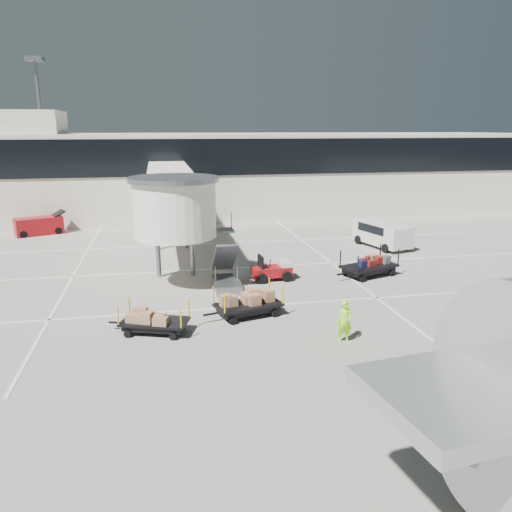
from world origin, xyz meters
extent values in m
plane|color=#A59F94|center=(0.00, 0.00, 0.00)|extent=(140.00, 140.00, 0.00)
cube|color=silver|center=(0.00, 2.00, 0.01)|extent=(40.00, 0.15, 0.02)
cube|color=silver|center=(0.00, 9.00, 0.01)|extent=(40.00, 0.15, 0.02)
cube|color=silver|center=(0.00, 16.00, 0.01)|extent=(40.00, 0.15, 0.02)
cube|color=silver|center=(6.00, 10.00, 0.01)|extent=(0.15, 30.00, 0.02)
cube|color=silver|center=(-10.00, 10.00, 0.01)|extent=(0.15, 30.00, 0.02)
cube|color=beige|center=(0.00, 30.00, 4.00)|extent=(64.00, 12.00, 8.00)
cube|color=black|center=(0.00, 23.95, 6.00)|extent=(64.00, 0.12, 3.20)
cube|color=beige|center=(-18.00, 28.00, 9.00)|extent=(10.00, 6.00, 2.00)
cylinder|color=slate|center=(-16.00, 34.00, 7.50)|extent=(0.36, 0.36, 15.00)
cube|color=slate|center=(-16.00, 34.00, 15.00)|extent=(1.60, 1.60, 0.40)
cube|color=white|center=(-4.00, 15.00, 4.30)|extent=(3.00, 18.00, 2.80)
cylinder|color=white|center=(-4.00, 6.00, 4.30)|extent=(4.40, 4.40, 3.00)
cylinder|color=slate|center=(-4.00, 6.00, 5.90)|extent=(4.80, 4.80, 0.25)
cylinder|color=slate|center=(-5.00, 8.00, 1.45)|extent=(0.28, 0.28, 2.90)
cylinder|color=slate|center=(-3.00, 8.00, 1.45)|extent=(0.28, 0.28, 2.90)
cylinder|color=slate|center=(-5.00, 15.00, 1.45)|extent=(0.28, 0.28, 2.90)
cylinder|color=slate|center=(-3.00, 15.00, 1.45)|extent=(0.28, 0.28, 2.90)
cylinder|color=slate|center=(-5.00, 22.00, 1.45)|extent=(0.28, 0.28, 2.90)
cylinder|color=slate|center=(-3.00, 22.00, 1.45)|extent=(0.28, 0.28, 2.90)
cube|color=slate|center=(-1.40, 5.00, 0.25)|extent=(1.40, 2.60, 0.50)
cube|color=slate|center=(-1.40, 5.60, 1.60)|extent=(1.20, 2.60, 2.06)
cube|color=slate|center=(-1.40, 7.00, 2.85)|extent=(1.40, 1.20, 0.12)
cube|color=maroon|center=(1.37, 6.15, 0.51)|extent=(2.31, 1.24, 0.56)
cube|color=silver|center=(2.20, 6.22, 0.88)|extent=(0.73, 1.07, 0.33)
cube|color=black|center=(0.72, 6.10, 1.07)|extent=(0.19, 0.94, 0.84)
cylinder|color=black|center=(0.68, 5.49, 0.30)|extent=(0.61, 0.28, 0.60)
cylinder|color=black|center=(0.58, 6.70, 0.30)|extent=(0.61, 0.28, 0.60)
cylinder|color=black|center=(2.16, 5.61, 0.30)|extent=(0.61, 0.28, 0.60)
cylinder|color=black|center=(2.06, 6.82, 0.30)|extent=(0.61, 0.28, 0.60)
cube|color=black|center=(7.19, 5.79, 0.61)|extent=(3.68, 2.68, 0.13)
cube|color=black|center=(7.19, 5.79, 0.41)|extent=(3.28, 2.33, 0.28)
cube|color=black|center=(5.27, 5.10, 0.44)|extent=(0.76, 0.34, 0.09)
cylinder|color=black|center=(6.36, 4.70, 0.19)|extent=(0.41, 0.27, 0.38)
cylinder|color=black|center=(5.85, 6.10, 0.19)|extent=(0.41, 0.27, 0.38)
cylinder|color=black|center=(8.54, 5.48, 0.19)|extent=(0.41, 0.27, 0.38)
cylinder|color=black|center=(8.03, 6.88, 0.19)|extent=(0.41, 0.27, 0.38)
cylinder|color=black|center=(5.95, 4.55, 1.10)|extent=(0.08, 0.08, 0.99)
cylinder|color=black|center=(5.45, 5.95, 1.10)|extent=(0.08, 0.08, 0.99)
cylinder|color=black|center=(8.94, 5.63, 1.10)|extent=(0.08, 0.08, 0.99)
cylinder|color=black|center=(8.44, 7.03, 1.10)|extent=(0.08, 0.08, 0.99)
cube|color=#4C4C51|center=(7.89, 6.32, 0.84)|extent=(0.57, 0.53, 0.33)
cube|color=#4C4C51|center=(7.83, 5.80, 0.84)|extent=(0.52, 0.47, 0.33)
cube|color=maroon|center=(7.99, 5.90, 0.83)|extent=(0.52, 0.51, 0.31)
cube|color=#4C4C51|center=(8.05, 5.83, 0.92)|extent=(0.62, 0.48, 0.49)
cube|color=#4C4C51|center=(7.68, 5.96, 0.88)|extent=(0.69, 0.59, 0.41)
cube|color=#111538|center=(6.80, 5.50, 0.85)|extent=(0.62, 0.53, 0.36)
cube|color=#111538|center=(7.48, 6.45, 0.88)|extent=(0.70, 0.60, 0.41)
cube|color=black|center=(-0.96, 0.77, 0.55)|extent=(3.31, 2.24, 0.12)
cube|color=black|center=(-0.96, 0.77, 0.37)|extent=(2.96, 1.94, 0.25)
cube|color=black|center=(-2.77, 0.29, 0.40)|extent=(0.70, 0.26, 0.08)
cylinder|color=black|center=(-1.81, -0.16, 0.17)|extent=(0.37, 0.22, 0.34)
cylinder|color=black|center=(-2.16, 1.16, 0.17)|extent=(0.37, 0.22, 0.34)
cylinder|color=black|center=(0.23, 0.38, 0.17)|extent=(0.37, 0.22, 0.34)
cylinder|color=black|center=(-0.12, 1.70, 0.17)|extent=(0.37, 0.22, 0.34)
cylinder|color=gold|center=(-2.19, -0.26, 1.01)|extent=(0.07, 0.07, 0.91)
cylinder|color=gold|center=(-2.54, 1.05, 1.01)|extent=(0.07, 0.07, 0.91)
cylinder|color=gold|center=(0.61, 0.48, 1.01)|extent=(0.07, 0.07, 0.91)
cylinder|color=gold|center=(0.26, 1.80, 1.01)|extent=(0.07, 0.07, 0.91)
cube|color=#966948|center=(-1.08, 0.48, 0.88)|extent=(0.62, 0.56, 0.54)
cube|color=#966948|center=(-0.21, 1.22, 0.84)|extent=(0.58, 0.63, 0.44)
cube|color=#966948|center=(-0.57, 1.32, 0.82)|extent=(0.49, 0.47, 0.42)
cube|color=#966948|center=(-0.57, 0.82, 0.82)|extent=(0.49, 0.46, 0.41)
cube|color=#966948|center=(-1.05, 0.65, 0.86)|extent=(0.73, 0.66, 0.49)
cube|color=#966948|center=(-0.47, 1.36, 0.88)|extent=(0.72, 0.54, 0.53)
cube|color=#966948|center=(-0.05, 0.82, 0.88)|extent=(0.62, 0.52, 0.52)
cube|color=#966948|center=(-1.84, 0.53, 0.87)|extent=(0.61, 0.61, 0.51)
cube|color=#966948|center=(-1.02, 0.95, 0.84)|extent=(0.70, 0.65, 0.45)
cube|color=black|center=(-5.23, -0.42, 0.51)|extent=(3.10, 2.22, 0.11)
cube|color=black|center=(-5.23, -0.42, 0.35)|extent=(2.77, 1.93, 0.23)
cube|color=black|center=(-6.86, 0.13, 0.37)|extent=(0.64, 0.28, 0.07)
cylinder|color=black|center=(-6.36, -0.70, 0.16)|extent=(0.34, 0.22, 0.32)
cylinder|color=black|center=(-5.95, 0.49, 0.16)|extent=(0.34, 0.22, 0.32)
cylinder|color=black|center=(-4.50, -1.32, 0.16)|extent=(0.34, 0.22, 0.32)
cylinder|color=black|center=(-4.10, -0.13, 0.16)|extent=(0.34, 0.22, 0.32)
cylinder|color=gold|center=(-6.70, -0.58, 0.93)|extent=(0.07, 0.07, 0.84)
cylinder|color=gold|center=(-6.30, 0.61, 0.93)|extent=(0.07, 0.07, 0.84)
cylinder|color=gold|center=(-4.16, -1.44, 0.93)|extent=(0.07, 0.07, 0.84)
cylinder|color=gold|center=(-3.75, -0.25, 0.93)|extent=(0.07, 0.07, 0.84)
cube|color=#966948|center=(-4.58, -0.82, 0.75)|extent=(0.67, 0.55, 0.36)
cube|color=#966948|center=(-5.35, -0.85, 0.74)|extent=(0.70, 0.66, 0.33)
cube|color=#966948|center=(-5.28, -0.30, 0.77)|extent=(0.67, 0.59, 0.40)
cube|color=#966948|center=(-5.48, -0.68, 0.76)|extent=(0.65, 0.52, 0.39)
cube|color=#966948|center=(-4.17, -0.47, 0.82)|extent=(0.63, 0.51, 0.51)
cube|color=#966948|center=(-5.53, -0.64, 0.74)|extent=(0.57, 0.61, 0.34)
cube|color=#966948|center=(-5.21, -0.36, 0.74)|extent=(0.61, 0.48, 0.35)
cube|color=#966948|center=(-4.46, -0.92, 0.82)|extent=(0.66, 0.65, 0.50)
imported|color=#92F619|center=(2.38, -2.84, 0.89)|extent=(0.65, 0.44, 1.77)
cube|color=silver|center=(11.14, 12.59, 1.02)|extent=(3.02, 4.98, 1.50)
cube|color=silver|center=(10.61, 14.60, 0.73)|extent=(1.87, 0.98, 0.87)
cube|color=black|center=(11.09, 12.78, 1.40)|extent=(2.59, 3.30, 0.60)
cylinder|color=black|center=(10.65, 10.86, 0.33)|extent=(0.39, 0.70, 0.66)
cylinder|color=black|center=(12.43, 11.33, 0.33)|extent=(0.39, 0.70, 0.66)
cylinder|color=black|center=(9.85, 13.85, 0.33)|extent=(0.39, 0.70, 0.66)
cylinder|color=black|center=(11.63, 14.33, 0.33)|extent=(0.39, 0.70, 0.66)
cube|color=maroon|center=(-14.58, 22.14, 0.72)|extent=(3.94, 2.82, 1.43)
cube|color=black|center=(-13.08, 22.77, 1.63)|extent=(1.36, 1.59, 0.51)
cylinder|color=black|center=(-15.55, 21.00, 0.29)|extent=(0.62, 0.44, 0.57)
cylinder|color=black|center=(-16.07, 22.23, 0.29)|extent=(0.62, 0.44, 0.57)
cylinder|color=black|center=(-13.08, 22.04, 0.29)|extent=(0.62, 0.44, 0.57)
cylinder|color=black|center=(-13.61, 23.27, 0.29)|extent=(0.62, 0.44, 0.57)
camera|label=1|loc=(-4.80, -20.73, 8.50)|focal=35.00mm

